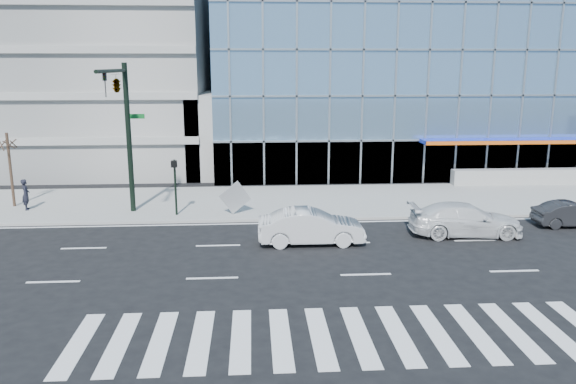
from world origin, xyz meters
name	(u,v)px	position (x,y,z in m)	size (l,w,h in m)	color
ground	(349,243)	(0.00, 0.00, 0.00)	(160.00, 160.00, 0.00)	black
sidewalk	(326,200)	(0.00, 8.00, 0.07)	(120.00, 8.00, 0.15)	gray
theatre_building	(456,71)	(14.00, 26.00, 7.50)	(42.00, 26.00, 15.00)	#7098BB
parking_garage	(67,41)	(-20.00, 26.00, 10.00)	(24.00, 24.00, 20.00)	gray
ramp_block	(231,133)	(-6.00, 18.00, 3.00)	(6.00, 8.00, 6.00)	gray
traffic_signal	(120,103)	(-11.00, 4.57, 6.16)	(1.14, 5.74, 8.00)	black
ped_signal_post	(175,179)	(-8.50, 4.94, 2.14)	(0.30, 0.33, 3.00)	black
street_tree_near	(8,143)	(-18.00, 7.50, 3.78)	(1.10, 1.10, 4.23)	#332319
white_suv	(465,220)	(5.80, 0.87, 0.78)	(2.18, 5.35, 1.55)	silver
white_sedan	(311,227)	(-1.75, 0.05, 0.80)	(1.69, 4.85, 1.60)	silver
dark_sedan	(572,214)	(11.80, 2.01, 0.63)	(1.34, 3.83, 1.26)	black
pedestrian	(26,194)	(-16.96, 6.63, 1.02)	(0.63, 0.41, 1.73)	black
tilted_panel	(235,197)	(-5.34, 5.00, 1.06)	(1.30, 0.06, 1.30)	#A0A0A0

